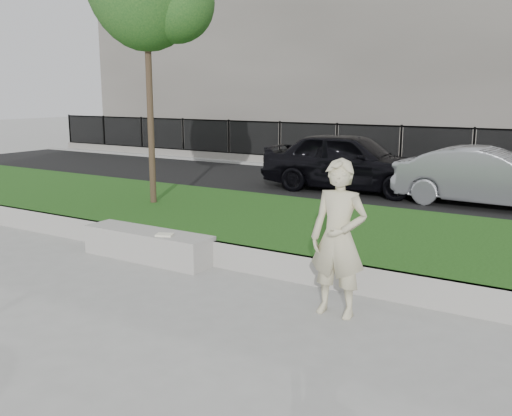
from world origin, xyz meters
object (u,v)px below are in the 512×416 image
Objects in this scene: book at (164,235)px; man at (338,239)px; car_silver at (488,177)px; car_dark at (350,161)px; stone_bench at (148,245)px.

man is at bearing -30.80° from book.
car_silver is (3.38, 7.29, 0.23)m from book.
car_silver is (0.31, 7.73, -0.23)m from man.
stone_bench is at bearing 175.13° from car_dark.
book is (-3.07, 0.44, -0.46)m from man.
car_dark is (0.31, 7.49, 0.60)m from stone_bench.
man reaches higher than car_silver.
man is 0.41× the size of car_dark.
book is at bearing 156.48° from car_silver.
book is at bearing 170.35° from man.
car_dark is (-0.14, 7.60, 0.35)m from book.
stone_bench is 7.52m from car_dark.
book reaches higher than stone_bench.
car_silver is at bearing 61.97° from stone_bench.
car_silver is at bearing 86.27° from man.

